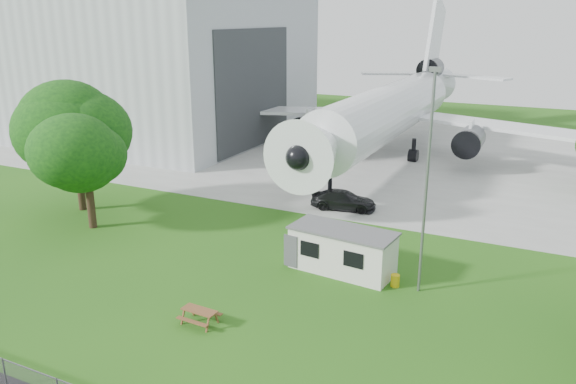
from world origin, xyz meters
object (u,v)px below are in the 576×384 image
at_px(picnic_west, 200,323).
at_px(hangar, 124,57).
at_px(airliner, 392,108).
at_px(site_cabin, 343,250).

bearing_deg(picnic_west, hangar, 137.23).
height_order(hangar, airliner, hangar).
relative_size(hangar, airliner, 0.90).
xyz_separation_m(airliner, site_cabin, (5.49, -29.10, -3.96)).
bearing_deg(hangar, picnic_west, -45.51).
relative_size(airliner, site_cabin, 6.95).
height_order(hangar, picnic_west, hangar).
xyz_separation_m(site_cabin, picnic_west, (-4.18, -8.71, -1.31)).
bearing_deg(airliner, site_cabin, -79.31).
relative_size(hangar, picnic_west, 23.89).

